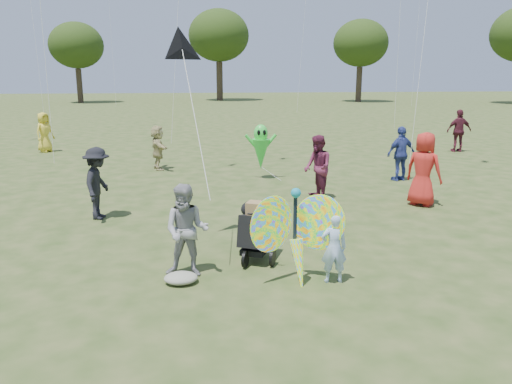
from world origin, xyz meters
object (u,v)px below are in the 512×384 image
Objects in this scene: crowd_d at (158,148)px; crowd_g at (44,132)px; adult_man at (187,231)px; crowd_h at (459,131)px; crowd_b at (98,183)px; butterfly_kite at (297,236)px; crowd_c at (401,154)px; crowd_e at (318,167)px; child_girl at (334,248)px; crowd_a at (424,169)px; alien_kite at (261,149)px; jogging_stroller at (256,226)px.

crowd_g is (-5.05, 4.66, 0.07)m from crowd_d.
crowd_h reaches higher than adult_man.
crowd_b is at bearing 34.14° from crowd_h.
crowd_h is at bearing 52.64° from butterfly_kite.
crowd_d is (-7.65, 2.82, -0.08)m from crowd_c.
crowd_d is at bearing -144.81° from crowd_e.
crowd_b is at bearing -41.57° from child_girl.
crowd_b is at bearing 49.00° from crowd_a.
adult_man is 0.91× the size of crowd_e.
adult_man is at bearing -106.50° from alien_kite.
crowd_a is 5.69m from jogging_stroller.
crowd_g is 0.93× the size of crowd_h.
crowd_a reaches higher than crowd_g.
crowd_h is at bearing -90.95° from crowd_d.
crowd_b is 5.58m from crowd_e.
child_girl is 15.62m from crowd_h.
adult_man is 0.92× the size of crowd_c.
jogging_stroller is (-10.17, -11.52, -0.29)m from crowd_h.
adult_man is at bearing -128.50° from jogging_stroller.
alien_kite reaches higher than crowd_d.
crowd_h is at bearing -61.48° from crowd_g.
crowd_d is at bearing -35.81° from crowd_c.
butterfly_kite reaches higher than adult_man.
butterfly_kite is at bearing -176.79° from crowd_d.
crowd_b reaches higher than crowd_d.
crowd_b is at bearing 131.69° from adult_man.
crowd_h reaches higher than crowd_e.
crowd_a reaches higher than child_girl.
butterfly_kite is (0.50, -1.14, 0.18)m from jogging_stroller.
crowd_c is at bearing -122.56° from crowd_d.
crowd_d is (0.96, 5.99, -0.07)m from crowd_b.
child_girl is 8.18m from alien_kite.
crowd_a is 1.12× the size of crowd_b.
alien_kite is (0.52, 8.12, 0.18)m from butterfly_kite.
jogging_stroller is at bearing 38.73° from adult_man.
crowd_e is 1.02× the size of crowd_g.
adult_man is 9.45m from crowd_c.
crowd_e is at bearing -149.23° from crowd_d.
crowd_e is 0.97× the size of butterfly_kite.
child_girl is 0.74× the size of adult_man.
adult_man is 0.83× the size of crowd_a.
jogging_stroller is at bearing 50.43° from crowd_h.
crowd_h is at bearing 26.39° from alien_kite.
butterfly_kite is at bearing -130.52° from crowd_b.
crowd_d is at bearing 129.40° from jogging_stroller.
crowd_b reaches higher than child_girl.
crowd_b is (-4.39, 4.21, 0.26)m from child_girl.
crowd_a is 1.63× the size of jogging_stroller.
crowd_c is 8.17m from jogging_stroller.
jogging_stroller is (2.32, -9.01, -0.16)m from crowd_d.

